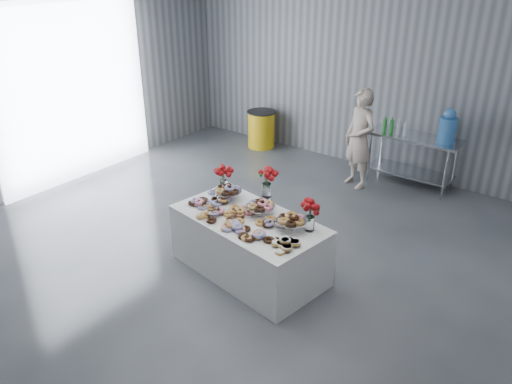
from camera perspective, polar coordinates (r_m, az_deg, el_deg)
ground at (r=6.30m, az=-5.21°, el=-9.68°), size 9.00×9.00×0.00m
room_walls at (r=5.48m, az=-8.04°, el=14.96°), size 8.04×9.04×4.02m
display_table at (r=6.20m, az=-0.80°, el=-6.05°), size 2.03×1.28×0.75m
prep_table at (r=8.80m, az=17.46°, el=4.43°), size 1.50×0.60×0.90m
donut_mounds at (r=5.95m, az=-1.12°, el=-2.82°), size 1.91×1.06×0.09m
cake_stand_left at (r=6.40m, az=-3.25°, el=0.24°), size 0.36×0.36×0.17m
cake_stand_mid at (r=6.01m, az=0.54°, el=-1.53°), size 0.36×0.36×0.17m
cake_stand_right at (r=5.70m, az=4.08°, el=-3.17°), size 0.36×0.36×0.17m
danish_pile at (r=5.44m, az=3.50°, el=-5.75°), size 0.48×0.48×0.11m
bouquet_left at (r=6.53m, az=-3.78°, el=2.28°), size 0.26×0.26×0.42m
bouquet_right at (r=5.65m, az=6.28°, el=-1.78°), size 0.26×0.26×0.42m
bouquet_center at (r=6.09m, az=1.22°, el=1.38°), size 0.26×0.26×0.57m
water_jug at (r=8.50m, az=21.07°, el=6.94°), size 0.28×0.28×0.55m
drink_bottles at (r=8.68m, az=15.61°, el=7.30°), size 0.54×0.08×0.27m
person at (r=8.50m, az=11.75°, el=5.96°), size 0.72×0.62×1.68m
trash_barrel at (r=10.28m, az=0.61°, el=7.20°), size 0.59×0.59×0.75m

